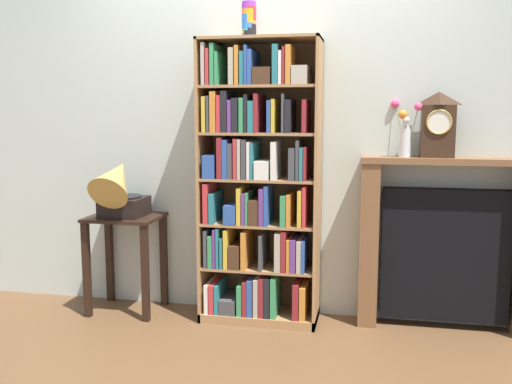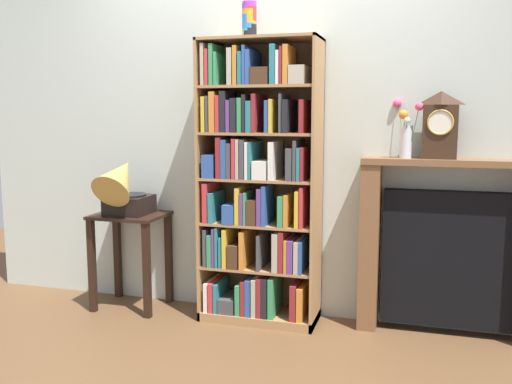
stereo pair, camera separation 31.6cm
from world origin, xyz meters
name	(u,v)px [view 1 (the left image)]	position (x,y,z in m)	size (l,w,h in m)	color
ground_plane	(258,323)	(0.00, 0.00, -0.01)	(7.64, 6.40, 0.02)	brown
wall_back	(284,121)	(0.12, 0.27, 1.32)	(4.64, 0.08, 2.65)	beige
bookshelf	(257,190)	(-0.02, 0.05, 0.88)	(0.77, 0.35, 1.85)	#A87A4C
cup_stack	(249,20)	(-0.08, 0.07, 1.96)	(0.09, 0.09, 0.23)	black
side_table_left	(126,243)	(-0.95, 0.03, 0.48)	(0.49, 0.40, 0.68)	black
gramophone	(119,188)	(-0.95, -0.05, 0.88)	(0.28, 0.46, 0.47)	black
fireplace_mantel	(445,246)	(1.18, 0.14, 0.54)	(1.07, 0.21, 1.10)	brown
mantel_clock	(438,125)	(1.10, 0.12, 1.31)	(0.20, 0.12, 0.40)	#382316
flower_vase	(405,131)	(0.91, 0.13, 1.26)	(0.19, 0.18, 0.36)	silver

